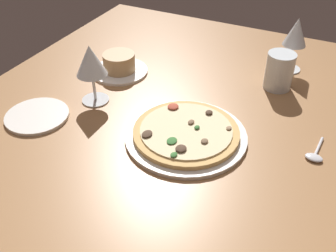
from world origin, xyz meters
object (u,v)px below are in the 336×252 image
at_px(wine_glass_far, 296,34).
at_px(side_plate, 37,116).
at_px(water_glass, 279,73).
at_px(wine_glass_near, 91,63).
at_px(spoon, 315,155).
at_px(pizza_main, 186,134).
at_px(ramekin_on_saucer, 119,65).

height_order(wine_glass_far, side_plate, wine_glass_far).
distance_m(water_glass, side_plate, 0.68).
xyz_separation_m(wine_glass_near, spoon, (0.02, -0.59, -0.11)).
bearing_deg(wine_glass_far, water_glass, 175.69).
bearing_deg(pizza_main, wine_glass_far, -18.44).
distance_m(water_glass, spoon, 0.31).
bearing_deg(side_plate, wine_glass_near, -34.11).
distance_m(wine_glass_far, side_plate, 0.78).
relative_size(wine_glass_far, side_plate, 1.02).
distance_m(ramekin_on_saucer, water_glass, 0.48).
relative_size(ramekin_on_saucer, water_glass, 1.61).
bearing_deg(ramekin_on_saucer, pizza_main, -123.29).
bearing_deg(wine_glass_near, spoon, -87.61).
bearing_deg(side_plate, ramekin_on_saucer, -12.63).
bearing_deg(wine_glass_near, ramekin_on_saucer, 8.12).
height_order(pizza_main, wine_glass_far, wine_glass_far).
xyz_separation_m(wine_glass_far, spoon, (-0.39, -0.14, -0.11)).
bearing_deg(water_glass, wine_glass_far, -4.31).
distance_m(ramekin_on_saucer, wine_glass_far, 0.54).
bearing_deg(wine_glass_near, side_plate, 145.89).
bearing_deg(ramekin_on_saucer, wine_glass_far, -62.08).
distance_m(wine_glass_near, spoon, 0.60).
distance_m(wine_glass_near, side_plate, 0.20).
height_order(pizza_main, wine_glass_near, wine_glass_near).
xyz_separation_m(pizza_main, water_glass, (0.33, -0.14, 0.04)).
bearing_deg(pizza_main, wine_glass_near, 81.97).
bearing_deg(ramekin_on_saucer, spoon, -103.06).
distance_m(ramekin_on_saucer, side_plate, 0.31).
bearing_deg(side_plate, water_glass, -51.05).
height_order(ramekin_on_saucer, water_glass, water_glass).
relative_size(pizza_main, wine_glass_far, 1.78).
relative_size(wine_glass_near, spoon, 1.66).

